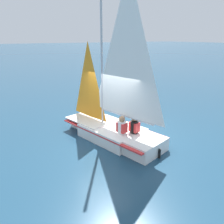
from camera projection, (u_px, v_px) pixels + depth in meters
name	position (u px, v px, depth m)	size (l,w,h in m)	color
ground_plane	(112.00, 138.00, 8.70)	(260.00, 260.00, 0.00)	navy
sailboat_main	(113.00, 120.00, 8.39)	(4.48, 2.69, 5.93)	white
sailor_helm	(122.00, 130.00, 7.90)	(0.40, 0.37, 1.16)	black
sailor_crew	(134.00, 129.00, 7.95)	(0.40, 0.37, 1.16)	black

